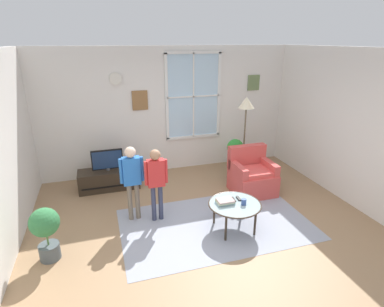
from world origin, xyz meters
name	(u,v)px	position (x,y,z in m)	size (l,w,h in m)	color
ground_plane	(210,234)	(0.00, 0.00, -0.01)	(6.04, 5.90, 0.02)	#9E7A56
back_wall	(169,110)	(0.02, 2.71, 1.36)	(5.44, 0.17, 2.69)	silver
side_wall_right	(371,134)	(2.78, 0.00, 1.34)	(0.12, 5.30, 2.69)	silver
area_rug	(216,224)	(0.18, 0.21, 0.00)	(3.00, 1.81, 0.01)	#999EAD
tv_stand	(109,179)	(-1.38, 2.04, 0.20)	(1.16, 0.46, 0.39)	#2D2319
television	(107,160)	(-1.38, 2.03, 0.61)	(0.60, 0.08, 0.42)	#4C4C4C
armchair	(252,176)	(1.25, 1.07, 0.33)	(0.76, 0.74, 0.87)	#D14C47
coffee_table	(235,205)	(0.39, 0.00, 0.42)	(0.82, 0.82, 0.45)	#99B2B7
book_stack	(225,202)	(0.25, 0.05, 0.48)	(0.27, 0.19, 0.07)	#96B8BF
cup	(244,202)	(0.51, -0.06, 0.49)	(0.08, 0.08, 0.09)	#334C8C
remote_near_books	(234,199)	(0.42, 0.11, 0.46)	(0.04, 0.14, 0.02)	black
remote_near_cup	(239,198)	(0.51, 0.12, 0.46)	(0.04, 0.14, 0.02)	black
person_red_shirt	(156,177)	(-0.69, 0.62, 0.77)	(0.37, 0.17, 1.22)	#333851
person_blue_shirt	(132,175)	(-1.05, 0.76, 0.79)	(0.38, 0.17, 1.26)	#726656
potted_plant_by_window	(235,153)	(1.37, 2.13, 0.42)	(0.37, 0.37, 0.74)	#4C565B
potted_plant_corner	(46,229)	(-2.27, 0.09, 0.47)	(0.38, 0.38, 0.76)	#4C565B
floor_lamp	(246,111)	(1.36, 1.70, 1.46)	(0.32, 0.32, 1.74)	black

